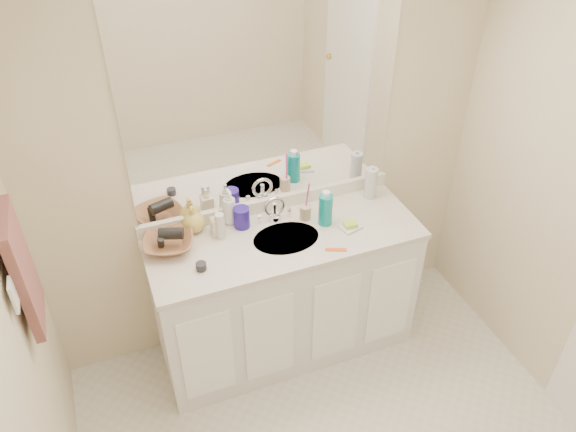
# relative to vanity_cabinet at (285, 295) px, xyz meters

# --- Properties ---
(ceiling) EXTENTS (2.60, 2.60, 0.02)m
(ceiling) POSITION_rel_vanity_cabinet_xyz_m (0.00, -1.02, 1.97)
(ceiling) COLOR white
(ceiling) RESTS_ON wall_back
(wall_back) EXTENTS (2.60, 0.02, 2.40)m
(wall_back) POSITION_rel_vanity_cabinet_xyz_m (0.00, 0.28, 0.77)
(wall_back) COLOR beige
(wall_back) RESTS_ON floor
(vanity_cabinet) EXTENTS (1.50, 0.55, 0.85)m
(vanity_cabinet) POSITION_rel_vanity_cabinet_xyz_m (0.00, 0.00, 0.00)
(vanity_cabinet) COLOR white
(vanity_cabinet) RESTS_ON floor
(countertop) EXTENTS (1.52, 0.57, 0.03)m
(countertop) POSITION_rel_vanity_cabinet_xyz_m (0.00, 0.00, 0.44)
(countertop) COLOR beige
(countertop) RESTS_ON vanity_cabinet
(backsplash) EXTENTS (1.52, 0.03, 0.08)m
(backsplash) POSITION_rel_vanity_cabinet_xyz_m (0.00, 0.26, 0.50)
(backsplash) COLOR white
(backsplash) RESTS_ON countertop
(sink_basin) EXTENTS (0.37, 0.37, 0.02)m
(sink_basin) POSITION_rel_vanity_cabinet_xyz_m (0.00, -0.02, 0.44)
(sink_basin) COLOR #B9AFA2
(sink_basin) RESTS_ON countertop
(faucet) EXTENTS (0.02, 0.02, 0.11)m
(faucet) POSITION_rel_vanity_cabinet_xyz_m (0.00, 0.16, 0.51)
(faucet) COLOR silver
(faucet) RESTS_ON countertop
(mirror) EXTENTS (1.48, 0.01, 1.20)m
(mirror) POSITION_rel_vanity_cabinet_xyz_m (0.00, 0.27, 1.14)
(mirror) COLOR white
(mirror) RESTS_ON wall_back
(blue_mug) EXTENTS (0.11, 0.11, 0.12)m
(blue_mug) POSITION_rel_vanity_cabinet_xyz_m (-0.19, 0.17, 0.52)
(blue_mug) COLOR #25148A
(blue_mug) RESTS_ON countertop
(tan_cup) EXTENTS (0.08, 0.08, 0.09)m
(tan_cup) POSITION_rel_vanity_cabinet_xyz_m (0.17, 0.10, 0.50)
(tan_cup) COLOR tan
(tan_cup) RESTS_ON countertop
(toothbrush) EXTENTS (0.02, 0.04, 0.19)m
(toothbrush) POSITION_rel_vanity_cabinet_xyz_m (0.18, 0.10, 0.60)
(toothbrush) COLOR #DC3995
(toothbrush) RESTS_ON tan_cup
(mouthwash_bottle) EXTENTS (0.10, 0.10, 0.19)m
(mouthwash_bottle) POSITION_rel_vanity_cabinet_xyz_m (0.25, 0.03, 0.55)
(mouthwash_bottle) COLOR #0B868A
(mouthwash_bottle) RESTS_ON countertop
(clear_pump_bottle) EXTENTS (0.10, 0.10, 0.19)m
(clear_pump_bottle) POSITION_rel_vanity_cabinet_xyz_m (0.61, 0.17, 0.55)
(clear_pump_bottle) COLOR silver
(clear_pump_bottle) RESTS_ON countertop
(soap_dish) EXTENTS (0.13, 0.12, 0.01)m
(soap_dish) POSITION_rel_vanity_cabinet_xyz_m (0.37, -0.07, 0.46)
(soap_dish) COLOR silver
(soap_dish) RESTS_ON countertop
(green_soap) EXTENTS (0.07, 0.05, 0.03)m
(green_soap) POSITION_rel_vanity_cabinet_xyz_m (0.37, -0.07, 0.48)
(green_soap) COLOR #B7DF36
(green_soap) RESTS_ON soap_dish
(orange_comb) EXTENTS (0.11, 0.07, 0.00)m
(orange_comb) POSITION_rel_vanity_cabinet_xyz_m (0.21, -0.21, 0.46)
(orange_comb) COLOR #D95816
(orange_comb) RESTS_ON countertop
(dark_jar) EXTENTS (0.06, 0.06, 0.04)m
(dark_jar) POSITION_rel_vanity_cabinet_xyz_m (-0.49, -0.10, 0.47)
(dark_jar) COLOR #252429
(dark_jar) RESTS_ON countertop
(extra_white_bottle) EXTENTS (0.05, 0.05, 0.15)m
(extra_white_bottle) POSITION_rel_vanity_cabinet_xyz_m (-0.33, 0.11, 0.53)
(extra_white_bottle) COLOR silver
(extra_white_bottle) RESTS_ON countertop
(soap_bottle_white) EXTENTS (0.08, 0.08, 0.22)m
(soap_bottle_white) POSITION_rel_vanity_cabinet_xyz_m (-0.24, 0.23, 0.56)
(soap_bottle_white) COLOR white
(soap_bottle_white) RESTS_ON countertop
(soap_bottle_cream) EXTENTS (0.07, 0.07, 0.15)m
(soap_bottle_cream) POSITION_rel_vanity_cabinet_xyz_m (-0.33, 0.15, 0.53)
(soap_bottle_cream) COLOR #F4E1C7
(soap_bottle_cream) RESTS_ON countertop
(soap_bottle_yellow) EXTENTS (0.16, 0.16, 0.16)m
(soap_bottle_yellow) POSITION_rel_vanity_cabinet_xyz_m (-0.45, 0.23, 0.54)
(soap_bottle_yellow) COLOR #D2B951
(soap_bottle_yellow) RESTS_ON countertop
(wicker_basket) EXTENTS (0.33, 0.33, 0.06)m
(wicker_basket) POSITION_rel_vanity_cabinet_xyz_m (-0.61, 0.13, 0.49)
(wicker_basket) COLOR #935C3B
(wicker_basket) RESTS_ON countertop
(hair_dryer) EXTENTS (0.14, 0.10, 0.06)m
(hair_dryer) POSITION_rel_vanity_cabinet_xyz_m (-0.59, 0.13, 0.54)
(hair_dryer) COLOR black
(hair_dryer) RESTS_ON wicker_basket
(hand_towel) EXTENTS (0.04, 0.32, 0.55)m
(hand_towel) POSITION_rel_vanity_cabinet_xyz_m (-1.25, -0.25, 0.82)
(hand_towel) COLOR brown
(hand_towel) RESTS_ON towel_ring
(switch_plate) EXTENTS (0.01, 0.08, 0.13)m
(switch_plate) POSITION_rel_vanity_cabinet_xyz_m (-1.27, -0.45, 0.88)
(switch_plate) COLOR white
(switch_plate) RESTS_ON wall_left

